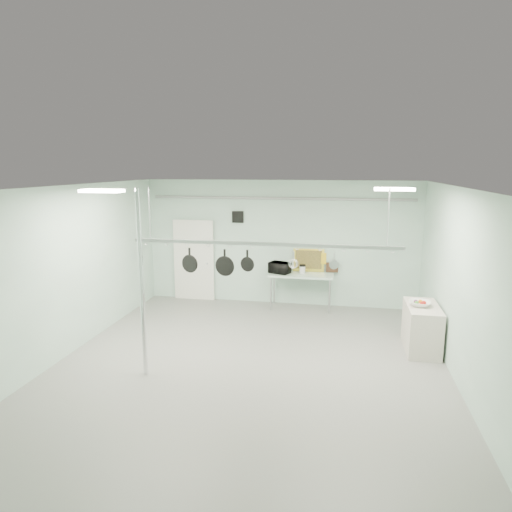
% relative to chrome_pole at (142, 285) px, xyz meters
% --- Properties ---
extents(floor, '(8.00, 8.00, 0.00)m').
position_rel_chrome_pole_xyz_m(floor, '(1.70, 0.60, -1.60)').
color(floor, gray).
rests_on(floor, ground).
extents(ceiling, '(7.00, 8.00, 0.02)m').
position_rel_chrome_pole_xyz_m(ceiling, '(1.70, 0.60, 1.59)').
color(ceiling, silver).
rests_on(ceiling, back_wall).
extents(back_wall, '(7.00, 0.02, 3.20)m').
position_rel_chrome_pole_xyz_m(back_wall, '(1.70, 4.59, 0.00)').
color(back_wall, silver).
rests_on(back_wall, floor).
extents(right_wall, '(0.02, 8.00, 3.20)m').
position_rel_chrome_pole_xyz_m(right_wall, '(5.19, 0.60, 0.00)').
color(right_wall, silver).
rests_on(right_wall, floor).
extents(door, '(1.10, 0.10, 2.20)m').
position_rel_chrome_pole_xyz_m(door, '(-0.60, 4.54, -0.55)').
color(door, silver).
rests_on(door, floor).
extents(wall_vent, '(0.30, 0.04, 0.30)m').
position_rel_chrome_pole_xyz_m(wall_vent, '(0.60, 4.57, 0.65)').
color(wall_vent, black).
rests_on(wall_vent, back_wall).
extents(conduit_pipe, '(6.60, 0.07, 0.07)m').
position_rel_chrome_pole_xyz_m(conduit_pipe, '(1.70, 4.50, 1.15)').
color(conduit_pipe, gray).
rests_on(conduit_pipe, back_wall).
extents(chrome_pole, '(0.08, 0.08, 3.20)m').
position_rel_chrome_pole_xyz_m(chrome_pole, '(0.00, 0.00, 0.00)').
color(chrome_pole, silver).
rests_on(chrome_pole, floor).
extents(prep_table, '(1.60, 0.70, 0.91)m').
position_rel_chrome_pole_xyz_m(prep_table, '(2.30, 4.20, -0.77)').
color(prep_table, silver).
rests_on(prep_table, floor).
extents(side_cabinet, '(0.60, 1.20, 0.90)m').
position_rel_chrome_pole_xyz_m(side_cabinet, '(4.85, 2.00, -1.15)').
color(side_cabinet, beige).
rests_on(side_cabinet, floor).
extents(pot_rack, '(4.80, 0.06, 1.00)m').
position_rel_chrome_pole_xyz_m(pot_rack, '(1.90, 0.90, 0.63)').
color(pot_rack, '#B7B7BC').
rests_on(pot_rack, ceiling).
extents(light_panel_left, '(0.65, 0.30, 0.05)m').
position_rel_chrome_pole_xyz_m(light_panel_left, '(-0.50, -0.20, 1.56)').
color(light_panel_left, white).
rests_on(light_panel_left, ceiling).
extents(light_panel_right, '(0.65, 0.30, 0.05)m').
position_rel_chrome_pole_xyz_m(light_panel_right, '(4.10, 1.20, 1.56)').
color(light_panel_right, white).
rests_on(light_panel_right, ceiling).
extents(microwave, '(0.59, 0.50, 0.28)m').
position_rel_chrome_pole_xyz_m(microwave, '(1.77, 4.16, -0.56)').
color(microwave, black).
rests_on(microwave, prep_table).
extents(coffee_canister, '(0.16, 0.16, 0.18)m').
position_rel_chrome_pole_xyz_m(coffee_canister, '(2.32, 4.24, -0.60)').
color(coffee_canister, silver).
rests_on(coffee_canister, prep_table).
extents(painting_large, '(0.78, 0.15, 0.58)m').
position_rel_chrome_pole_xyz_m(painting_large, '(2.46, 4.50, -0.41)').
color(painting_large, gold).
rests_on(painting_large, prep_table).
extents(painting_small, '(0.30, 0.09, 0.25)m').
position_rel_chrome_pole_xyz_m(painting_small, '(3.05, 4.50, -0.57)').
color(painting_small, '#321D11').
rests_on(painting_small, prep_table).
extents(fruit_bowl, '(0.47, 0.47, 0.10)m').
position_rel_chrome_pole_xyz_m(fruit_bowl, '(4.78, 1.96, -0.65)').
color(fruit_bowl, silver).
rests_on(fruit_bowl, side_cabinet).
extents(skillet_left, '(0.33, 0.14, 0.45)m').
position_rel_chrome_pole_xyz_m(skillet_left, '(0.54, 0.90, 0.26)').
color(skillet_left, black).
rests_on(skillet_left, pot_rack).
extents(skillet_mid, '(0.37, 0.13, 0.50)m').
position_rel_chrome_pole_xyz_m(skillet_mid, '(1.20, 0.90, 0.24)').
color(skillet_mid, black).
rests_on(skillet_mid, pot_rack).
extents(skillet_right, '(0.27, 0.13, 0.37)m').
position_rel_chrome_pole_xyz_m(skillet_right, '(1.62, 0.90, 0.30)').
color(skillet_right, black).
rests_on(skillet_right, pot_rack).
extents(whisk, '(0.19, 0.19, 0.30)m').
position_rel_chrome_pole_xyz_m(whisk, '(2.44, 0.90, 0.34)').
color(whisk, '#B0B1B5').
rests_on(whisk, pot_rack).
extents(grater, '(0.09, 0.05, 0.21)m').
position_rel_chrome_pole_xyz_m(grater, '(2.96, 0.90, 0.38)').
color(grater, '#D1DA19').
rests_on(grater, pot_rack).
extents(saucepan, '(0.18, 0.14, 0.28)m').
position_rel_chrome_pole_xyz_m(saucepan, '(3.14, 0.90, 0.35)').
color(saucepan, '#BABABF').
rests_on(saucepan, pot_rack).
extents(fruit_cluster, '(0.24, 0.24, 0.09)m').
position_rel_chrome_pole_xyz_m(fruit_cluster, '(4.78, 1.96, -0.61)').
color(fruit_cluster, '#A0150E').
rests_on(fruit_cluster, fruit_bowl).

